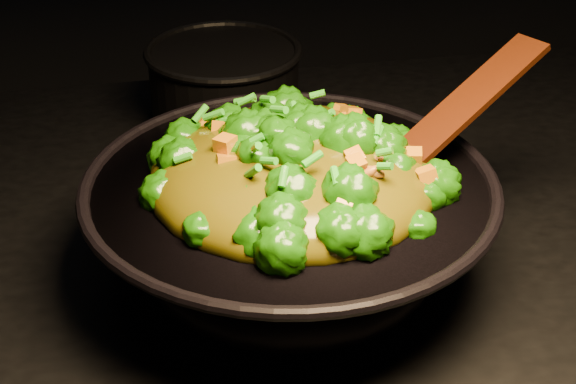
{
  "coord_description": "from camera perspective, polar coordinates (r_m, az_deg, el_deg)",
  "views": [
    {
      "loc": [
        -0.2,
        -0.84,
        1.46
      ],
      "look_at": [
        -0.05,
        -0.09,
        1.0
      ],
      "focal_mm": 55.0,
      "sensor_mm": 36.0,
      "label": 1
    }
  ],
  "objects": [
    {
      "name": "spatula",
      "position": [
        0.92,
        10.36,
        4.66
      ],
      "size": [
        0.25,
        0.16,
        0.11
      ],
      "primitive_type": "cube",
      "rotation": [
        0.0,
        -0.38,
        0.49
      ],
      "color": "#341004",
      "rests_on": "wok"
    },
    {
      "name": "wok",
      "position": [
        0.91,
        0.12,
        -2.59
      ],
      "size": [
        0.44,
        0.44,
        0.11
      ],
      "primitive_type": null,
      "rotation": [
        0.0,
        0.0,
        0.09
      ],
      "color": "black",
      "rests_on": "stovetop"
    },
    {
      "name": "back_pot",
      "position": [
        1.23,
        -4.12,
        6.8
      ],
      "size": [
        0.25,
        0.25,
        0.12
      ],
      "primitive_type": "cylinder",
      "rotation": [
        0.0,
        0.0,
        -0.27
      ],
      "color": "black",
      "rests_on": "stovetop"
    },
    {
      "name": "stir_fry",
      "position": [
        0.86,
        0.29,
        3.42
      ],
      "size": [
        0.37,
        0.37,
        0.1
      ],
      "primitive_type": null,
      "rotation": [
        0.0,
        0.0,
        -0.37
      ],
      "color": "#195B06",
      "rests_on": "wok"
    }
  ]
}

